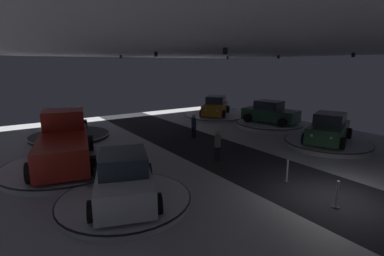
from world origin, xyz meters
name	(u,v)px	position (x,y,z in m)	size (l,w,h in m)	color
ground	(337,200)	(0.00, 0.00, -0.02)	(24.00, 44.00, 0.06)	#B2B2B7
ceiling_with_spotlights	(356,43)	(0.00, 0.00, 5.55)	(24.00, 44.00, 0.39)	silver
display_platform_deep_right	(215,116)	(6.59, 15.43, 0.15)	(5.71, 5.71, 0.27)	silver
display_car_deep_right	(215,107)	(6.61, 15.45, 1.03)	(4.34, 4.13, 1.71)	#B77519
display_platform_deep_left	(70,136)	(-6.19, 15.15, 0.14)	(5.19, 5.19, 0.25)	#333338
display_car_deep_left	(69,123)	(-6.19, 15.12, 1.01)	(3.07, 4.53, 1.71)	silver
display_platform_far_left	(66,167)	(-7.70, 8.75, 0.18)	(5.68, 5.68, 0.32)	silver
pickup_truck_far_left	(64,143)	(-7.62, 9.06, 1.25)	(3.61, 5.64, 2.30)	maroon
display_platform_mid_left	(125,200)	(-6.64, 4.07, 0.14)	(4.70, 4.70, 0.25)	silver
display_car_mid_left	(124,177)	(-6.65, 4.04, 1.01)	(3.29, 4.56, 1.71)	silver
display_platform_far_right	(270,124)	(7.65, 9.88, 0.19)	(5.18, 5.18, 0.35)	silver
display_car_far_right	(270,113)	(7.64, 9.91, 1.11)	(3.08, 4.53, 1.71)	#2D5638
display_platform_mid_right	(327,144)	(6.21, 4.18, 0.18)	(4.95, 4.95, 0.32)	#B7B7BC
display_car_mid_right	(329,129)	(6.24, 4.20, 1.08)	(4.57, 3.34, 1.71)	#2D5638
visitor_walking_near	(218,144)	(-0.95, 5.86, 0.91)	(0.32, 0.32, 1.59)	black
visitor_walking_far	(194,125)	(0.66, 10.36, 0.91)	(0.32, 0.32, 1.59)	black
stanchion_a	(337,198)	(-0.68, -0.32, 0.37)	(0.28, 0.28, 1.01)	#333338
stanchion_b	(287,174)	(-0.28, 2.07, 0.37)	(0.28, 0.28, 1.01)	#333338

